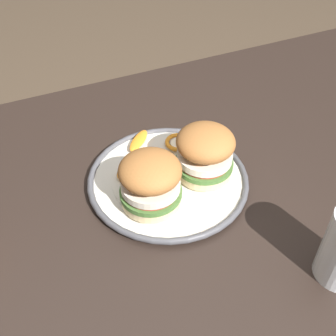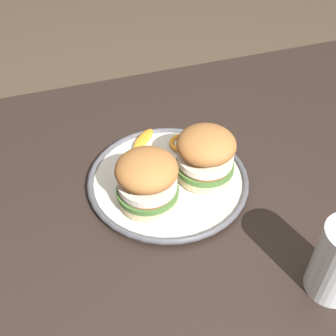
{
  "view_description": "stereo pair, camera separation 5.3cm",
  "coord_description": "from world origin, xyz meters",
  "px_view_note": "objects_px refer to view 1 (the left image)",
  "views": [
    {
      "loc": [
        0.31,
        0.5,
        1.29
      ],
      "look_at": [
        0.08,
        -0.02,
        0.75
      ],
      "focal_mm": 45.1,
      "sensor_mm": 36.0,
      "label": 1
    },
    {
      "loc": [
        0.26,
        0.52,
        1.29
      ],
      "look_at": [
        0.08,
        -0.02,
        0.75
      ],
      "focal_mm": 45.1,
      "sensor_mm": 36.0,
      "label": 2
    }
  ],
  "objects_px": {
    "sandwich_half_left": "(205,152)",
    "dining_table": "(206,210)",
    "sandwich_half_right": "(150,181)",
    "dinner_plate": "(168,180)"
  },
  "relations": [
    {
      "from": "dining_table",
      "to": "sandwich_half_left",
      "type": "xyz_separation_m",
      "value": [
        0.01,
        -0.01,
        0.16
      ]
    },
    {
      "from": "dining_table",
      "to": "dinner_plate",
      "type": "distance_m",
      "value": 0.13
    },
    {
      "from": "sandwich_half_left",
      "to": "dining_table",
      "type": "bearing_deg",
      "value": 148.38
    },
    {
      "from": "dining_table",
      "to": "sandwich_half_right",
      "type": "xyz_separation_m",
      "value": [
        0.13,
        0.02,
        0.16
      ]
    },
    {
      "from": "dining_table",
      "to": "sandwich_half_left",
      "type": "height_order",
      "value": "sandwich_half_left"
    },
    {
      "from": "dinner_plate",
      "to": "sandwich_half_left",
      "type": "relative_size",
      "value": 2.36
    },
    {
      "from": "sandwich_half_right",
      "to": "sandwich_half_left",
      "type": "bearing_deg",
      "value": -166.57
    },
    {
      "from": "dining_table",
      "to": "dinner_plate",
      "type": "xyz_separation_m",
      "value": [
        0.08,
        -0.02,
        0.1
      ]
    },
    {
      "from": "sandwich_half_left",
      "to": "dinner_plate",
      "type": "bearing_deg",
      "value": -13.31
    },
    {
      "from": "sandwich_half_right",
      "to": "dining_table",
      "type": "bearing_deg",
      "value": -170.12
    }
  ]
}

